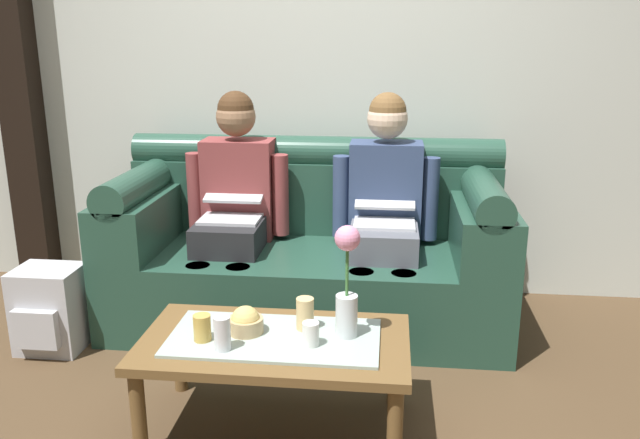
# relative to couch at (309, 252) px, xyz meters

# --- Properties ---
(back_wall_patterned) EXTENTS (6.00, 0.12, 2.90)m
(back_wall_patterned) POSITION_rel_couch_xyz_m (0.00, 0.53, 1.08)
(back_wall_patterned) COLOR silver
(back_wall_patterned) RESTS_ON ground_plane
(timber_pillar) EXTENTS (0.20, 0.20, 2.90)m
(timber_pillar) POSITION_rel_couch_xyz_m (-1.78, 0.41, 1.08)
(timber_pillar) COLOR black
(timber_pillar) RESTS_ON ground_plane
(couch) EXTENTS (2.05, 0.88, 0.96)m
(couch) POSITION_rel_couch_xyz_m (0.00, 0.00, 0.00)
(couch) COLOR #234738
(couch) RESTS_ON ground_plane
(person_left) EXTENTS (0.56, 0.67, 1.22)m
(person_left) POSITION_rel_couch_xyz_m (-0.40, -0.00, 0.28)
(person_left) COLOR #232326
(person_left) RESTS_ON ground_plane
(person_right) EXTENTS (0.56, 0.67, 1.22)m
(person_right) POSITION_rel_couch_xyz_m (0.40, -0.00, 0.28)
(person_right) COLOR #595B66
(person_right) RESTS_ON ground_plane
(coffee_table) EXTENTS (1.03, 0.57, 0.39)m
(coffee_table) POSITION_rel_couch_xyz_m (0.00, -1.06, -0.04)
(coffee_table) COLOR brown
(coffee_table) RESTS_ON ground_plane
(flower_vase) EXTENTS (0.10, 0.10, 0.44)m
(flower_vase) POSITION_rel_couch_xyz_m (0.27, -1.02, 0.23)
(flower_vase) COLOR silver
(flower_vase) RESTS_ON coffee_table
(snack_bowl) EXTENTS (0.14, 0.14, 0.11)m
(snack_bowl) POSITION_rel_couch_xyz_m (-0.12, -1.04, 0.06)
(snack_bowl) COLOR tan
(snack_bowl) RESTS_ON coffee_table
(cup_near_left) EXTENTS (0.06, 0.06, 0.09)m
(cup_near_left) POSITION_rel_couch_xyz_m (0.15, -1.12, 0.07)
(cup_near_left) COLOR white
(cup_near_left) RESTS_ON coffee_table
(cup_near_right) EXTENTS (0.07, 0.07, 0.13)m
(cup_near_right) POSITION_rel_couch_xyz_m (0.11, -0.98, 0.08)
(cup_near_right) COLOR #DBB77A
(cup_near_right) RESTS_ON coffee_table
(cup_far_center) EXTENTS (0.06, 0.06, 0.13)m
(cup_far_center) POSITION_rel_couch_xyz_m (-0.17, -1.18, 0.08)
(cup_far_center) COLOR silver
(cup_far_center) RESTS_ON coffee_table
(cup_far_left) EXTENTS (0.07, 0.07, 0.10)m
(cup_far_left) POSITION_rel_couch_xyz_m (-0.26, -1.12, 0.07)
(cup_far_left) COLOR gold
(cup_far_left) RESTS_ON coffee_table
(backpack_left) EXTENTS (0.31, 0.30, 0.42)m
(backpack_left) POSITION_rel_couch_xyz_m (-1.22, -0.52, -0.17)
(backpack_left) COLOR #B7B7BC
(backpack_left) RESTS_ON ground_plane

